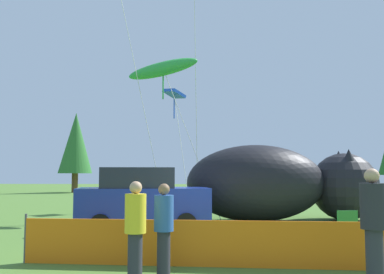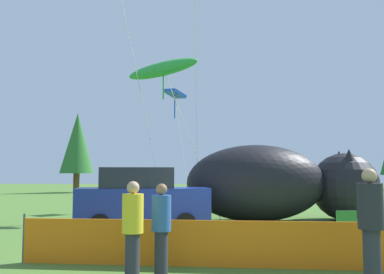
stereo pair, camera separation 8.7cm
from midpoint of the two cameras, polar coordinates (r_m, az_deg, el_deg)
The scene contains 11 objects.
ground_plane at distance 11.74m, azimuth 2.45°, elevation -13.80°, with size 120.00×120.00×0.00m, color #4C752D.
parked_car at distance 14.09m, azimuth -6.54°, elevation -8.23°, with size 4.44×2.53×2.01m.
folding_chair at distance 11.18m, azimuth 19.84°, elevation -11.13°, with size 0.59×0.59×0.94m.
inflatable_cat at distance 16.79m, azimuth 11.73°, elevation -6.41°, with size 7.69×3.87×2.90m.
safety_fence at distance 8.63m, azimuth 7.39°, elevation -13.98°, with size 9.09×0.53×0.99m.
spectator_in_green_shirt at distance 7.80m, azimuth 23.05°, elevation -10.26°, with size 0.42×0.42×1.91m.
spectator_in_red_shirt at distance 7.95m, azimuth -3.80°, elevation -11.59°, with size 0.36×0.36×1.64m.
spectator_in_blue_shirt at distance 7.57m, azimuth -7.59°, elevation -11.69°, with size 0.37×0.37×1.69m.
kite_blue_box at distance 22.22m, azimuth -2.18°, elevation 5.56°, with size 1.61×2.92×6.20m.
kite_green_fish at distance 18.38m, azimuth -3.69°, elevation 9.02°, with size 3.95×0.94×6.95m.
horizon_tree_east at distance 42.26m, azimuth -15.00°, elevation -0.83°, with size 3.18×3.18×7.60m.
Camera 2 is at (0.17, -11.59, 1.83)m, focal length 40.00 mm.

